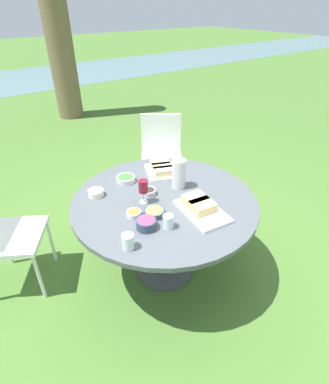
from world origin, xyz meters
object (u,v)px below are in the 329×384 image
Objects in this scene: chair_near_left at (161,149)px; wine_glass at (143,187)px; dining_table at (165,209)px; water_pitcher at (179,174)px.

chair_near_left is 5.00× the size of wine_glass.
dining_table is 1.50× the size of chair_near_left.
water_pitcher is 1.30× the size of wine_glass.
chair_near_left is at bearing 54.66° from dining_table.
water_pitcher is (0.19, 0.07, 0.21)m from dining_table.
chair_near_left is 1.35m from wine_glass.
chair_near_left is at bearing 48.22° from wine_glass.
wine_glass is (-0.33, -0.01, 0.01)m from water_pitcher.
dining_table is at bearing -159.84° from water_pitcher.
water_pitcher reaches higher than chair_near_left.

